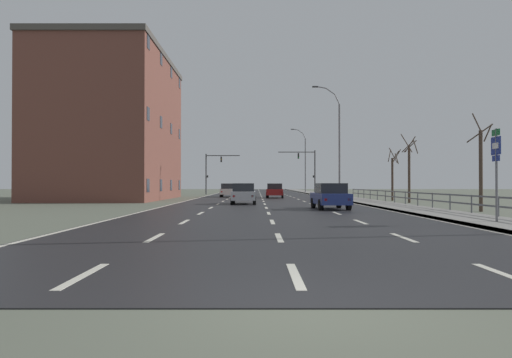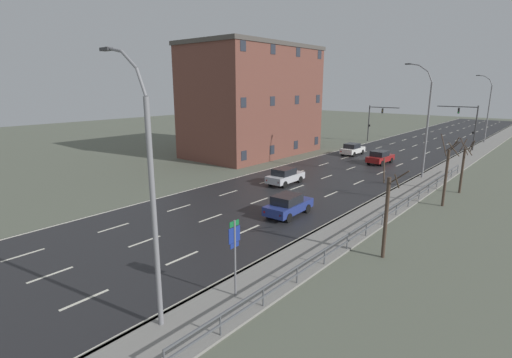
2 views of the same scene
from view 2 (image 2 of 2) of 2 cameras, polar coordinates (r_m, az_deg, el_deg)
ground_plane at (r=51.56m, az=18.08°, el=2.93°), size 160.00×160.00×0.12m
road_asphalt_strip at (r=62.71m, az=22.27°, el=4.48°), size 14.00×120.00×0.03m
sidewalk_right at (r=60.72m, az=29.83°, el=3.45°), size 3.00×120.00×0.12m
guardrail at (r=27.71m, az=19.40°, el=-4.61°), size 0.07×37.69×1.00m
street_lamp_foreground at (r=14.20m, az=-15.58°, el=-3.00°), size 2.63×0.24×10.47m
street_lamp_midground at (r=41.03m, az=24.06°, el=7.58°), size 2.78×0.24×11.23m
street_lamp_distant at (r=71.97m, az=31.35°, el=8.80°), size 2.53×0.24×10.74m
highway_sign at (r=16.52m, az=-3.20°, el=-10.42°), size 0.09×0.68×3.62m
traffic_signal_right at (r=62.15m, az=29.23°, el=7.60°), size 5.42×0.36×6.39m
traffic_signal_left at (r=66.35m, az=17.28°, el=8.72°), size 4.98×0.36×5.89m
car_near_right at (r=47.69m, az=18.09°, el=3.14°), size 2.02×4.19×1.57m
car_far_left at (r=27.35m, az=4.84°, el=-3.86°), size 1.98×4.17×1.57m
car_far_right at (r=35.96m, az=4.38°, el=0.46°), size 1.87×4.11×1.57m
car_near_left at (r=52.76m, az=14.25°, el=4.37°), size 1.85×4.11×1.57m
brick_building at (r=51.67m, az=-0.45°, el=11.67°), size 10.74×18.31×14.25m
bare_tree_near at (r=21.38m, az=18.97°, el=-5.00°), size 1.31×1.38×5.45m
bare_tree_mid at (r=32.37m, az=26.64°, el=0.81°), size 1.45×1.54×5.58m
bare_tree_far at (r=37.14m, az=28.59°, el=1.61°), size 1.15×1.42×4.80m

